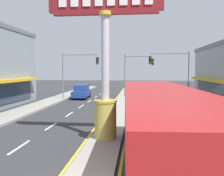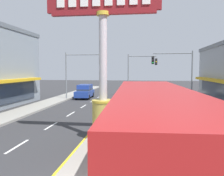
% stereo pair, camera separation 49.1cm
% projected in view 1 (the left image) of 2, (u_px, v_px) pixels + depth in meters
% --- Properties ---
extents(median_strip, '(1.83, 52.00, 0.14)m').
position_uv_depth(median_strip, '(120.00, 106.00, 24.35)').
color(median_strip, gray).
rests_on(median_strip, ground).
extents(sidewalk_left, '(2.63, 60.00, 0.18)m').
position_uv_depth(sidewalk_left, '(32.00, 108.00, 23.31)').
color(sidewalk_left, gray).
rests_on(sidewalk_left, ground).
extents(sidewalk_right, '(2.63, 60.00, 0.18)m').
position_uv_depth(sidewalk_right, '(213.00, 111.00, 21.42)').
color(sidewalk_right, gray).
rests_on(sidewalk_right, ground).
extents(lane_markings, '(8.57, 52.00, 0.01)m').
position_uv_depth(lane_markings, '(119.00, 109.00, 23.01)').
color(lane_markings, silver).
rests_on(lane_markings, ground).
extents(district_sign, '(6.18, 1.27, 8.26)m').
position_uv_depth(district_sign, '(105.00, 66.00, 12.55)').
color(district_sign, gold).
rests_on(district_sign, median_strip).
extents(traffic_light_left_side, '(4.86, 0.46, 6.20)m').
position_uv_depth(traffic_light_left_side, '(76.00, 67.00, 29.80)').
color(traffic_light_left_side, slate).
rests_on(traffic_light_left_side, ground).
extents(traffic_light_right_side, '(4.86, 0.46, 6.20)m').
position_uv_depth(traffic_light_right_side, '(174.00, 67.00, 27.71)').
color(traffic_light_right_side, slate).
rests_on(traffic_light_right_side, ground).
extents(traffic_light_median_far, '(4.20, 0.46, 6.20)m').
position_uv_depth(traffic_light_median_far, '(135.00, 68.00, 33.25)').
color(traffic_light_median_far, slate).
rests_on(traffic_light_median_far, ground).
extents(suv_near_right_lane, '(2.00, 4.62, 1.90)m').
position_uv_depth(suv_near_right_lane, '(144.00, 94.00, 28.26)').
color(suv_near_right_lane, white).
rests_on(suv_near_right_lane, ground).
extents(suv_near_left_lane, '(1.97, 4.60, 1.90)m').
position_uv_depth(suv_near_left_lane, '(193.00, 110.00, 16.89)').
color(suv_near_left_lane, navy).
rests_on(suv_near_left_lane, ground).
extents(bus_mid_left_lane, '(3.07, 11.31, 3.26)m').
position_uv_depth(bus_mid_left_lane, '(161.00, 128.00, 8.14)').
color(bus_mid_left_lane, '#B21E1E').
rests_on(bus_mid_left_lane, ground).
extents(suv_far_left_oncoming, '(2.09, 4.66, 1.90)m').
position_uv_depth(suv_far_left_oncoming, '(82.00, 91.00, 31.81)').
color(suv_far_left_oncoming, navy).
rests_on(suv_far_left_oncoming, ground).
extents(sedan_kerb_right, '(1.87, 4.32, 1.53)m').
position_uv_depth(sedan_kerb_right, '(164.00, 91.00, 35.20)').
color(sedan_kerb_right, white).
rests_on(sedan_kerb_right, ground).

